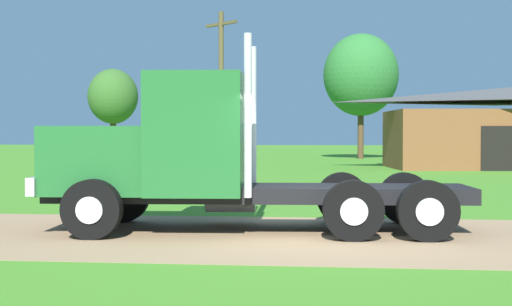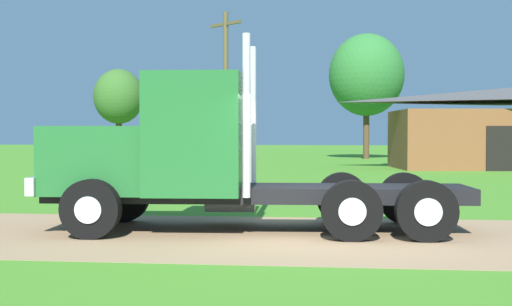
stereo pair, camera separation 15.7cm
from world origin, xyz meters
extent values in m
plane|color=#458424|center=(0.00, 0.00, 0.00)|extent=(200.00, 200.00, 0.00)
cube|color=#9E7C58|center=(0.00, 0.00, 0.00)|extent=(120.00, 5.54, 0.01)
cube|color=black|center=(-1.03, 0.66, 0.71)|extent=(7.85, 2.01, 0.28)
cube|color=#23662D|center=(-3.96, 0.48, 1.33)|extent=(2.03, 2.15, 1.24)
cube|color=silver|center=(-4.96, 0.42, 0.89)|extent=(0.29, 2.24, 0.32)
cube|color=#23662D|center=(-2.16, 0.59, 1.80)|extent=(1.83, 2.42, 2.20)
cube|color=#2D3D4C|center=(-3.03, 0.54, 2.24)|extent=(0.16, 1.94, 0.97)
cylinder|color=silver|center=(-1.14, -0.27, 2.13)|extent=(0.14, 0.14, 2.84)
cylinder|color=silver|center=(-1.25, 1.57, 2.13)|extent=(0.14, 0.14, 2.84)
cylinder|color=silver|center=(-1.71, 1.63, 0.49)|extent=(1.03, 0.58, 0.52)
cylinder|color=black|center=(-3.79, -0.67, 0.52)|extent=(1.05, 0.36, 1.03)
cylinder|color=silver|center=(-3.79, -0.83, 0.52)|extent=(0.47, 0.07, 0.46)
cylinder|color=black|center=(-3.93, 1.65, 0.52)|extent=(1.05, 0.36, 1.03)
cylinder|color=silver|center=(-3.94, 1.81, 0.52)|extent=(0.47, 0.07, 0.46)
cylinder|color=black|center=(1.92, -0.33, 0.52)|extent=(1.05, 0.36, 1.03)
cylinder|color=silver|center=(1.93, -0.49, 0.52)|extent=(0.47, 0.07, 0.46)
cylinder|color=black|center=(1.78, 1.99, 0.52)|extent=(1.05, 0.36, 1.03)
cylinder|color=silver|center=(1.77, 2.15, 0.52)|extent=(0.47, 0.07, 0.46)
cylinder|color=black|center=(0.67, -0.41, 0.52)|extent=(1.05, 0.36, 1.03)
cylinder|color=silver|center=(0.68, -0.57, 0.52)|extent=(0.47, 0.07, 0.46)
cylinder|color=black|center=(0.53, 1.91, 0.52)|extent=(1.05, 0.36, 1.03)
cylinder|color=silver|center=(0.52, 2.07, 0.52)|extent=(0.47, 0.07, 0.46)
cube|color=black|center=(8.57, 22.57, 1.10)|extent=(1.80, 0.25, 2.20)
cylinder|color=brown|center=(-5.05, 22.01, 3.94)|extent=(0.26, 0.26, 7.88)
cube|color=brown|center=(-5.05, 22.01, 7.28)|extent=(1.79, 1.50, 0.14)
cylinder|color=#513823|center=(-15.07, 36.08, 1.54)|extent=(0.44, 0.44, 3.07)
ellipsoid|color=#346024|center=(-15.07, 36.08, 4.50)|extent=(3.57, 3.57, 3.93)
cylinder|color=#513823|center=(2.62, 38.77, 1.96)|extent=(0.44, 0.44, 3.93)
ellipsoid|color=#2C702F|center=(2.62, 38.77, 6.10)|extent=(5.43, 5.43, 5.98)
camera|label=1|loc=(0.24, -12.18, 1.81)|focal=48.59mm
camera|label=2|loc=(0.40, -12.16, 1.81)|focal=48.59mm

